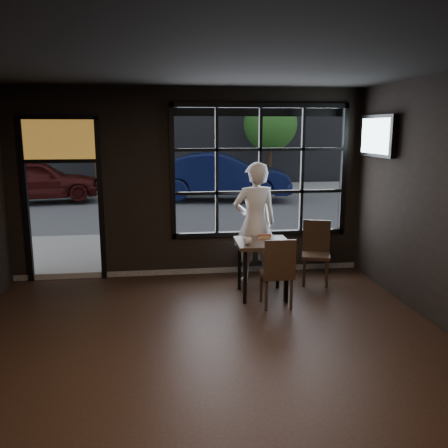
{
  "coord_description": "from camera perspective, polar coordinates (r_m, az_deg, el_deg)",
  "views": [
    {
      "loc": [
        -0.5,
        -4.51,
        2.52
      ],
      "look_at": [
        0.4,
        2.2,
        1.15
      ],
      "focal_mm": 38.0,
      "sensor_mm": 36.0,
      "label": 1
    }
  ],
  "objects": [
    {
      "name": "navy_car",
      "position": [
        16.69,
        -0.3,
        5.84
      ],
      "size": [
        5.04,
        2.49,
        1.59
      ],
      "primitive_type": "imported",
      "rotation": [
        0.0,
        0.0,
        1.4
      ],
      "color": "#0A1135",
      "rests_on": "street_asphalt"
    },
    {
      "name": "window_frame",
      "position": [
        8.23,
        4.35,
        6.38
      ],
      "size": [
        3.06,
        0.12,
        2.28
      ],
      "primitive_type": "cube",
      "color": "black",
      "rests_on": "ground"
    },
    {
      "name": "floor",
      "position": [
        5.2,
        -1.19,
        -17.69
      ],
      "size": [
        6.0,
        7.0,
        0.02
      ],
      "primitive_type": "cube",
      "color": "black",
      "rests_on": "ground"
    },
    {
      "name": "chair_near",
      "position": [
        6.83,
        6.31,
        -5.73
      ],
      "size": [
        0.45,
        0.45,
        1.03
      ],
      "primitive_type": "cube",
      "rotation": [
        0.0,
        0.0,
        3.13
      ],
      "color": "black",
      "rests_on": "floor"
    },
    {
      "name": "cup",
      "position": [
        6.93,
        2.85,
        -2.06
      ],
      "size": [
        0.15,
        0.15,
        0.1
      ],
      "primitive_type": "imported",
      "rotation": [
        0.0,
        0.0,
        0.2
      ],
      "color": "silver",
      "rests_on": "cafe_table"
    },
    {
      "name": "cafe_table",
      "position": [
        7.25,
        4.62,
        -5.35
      ],
      "size": [
        0.82,
        0.82,
        0.86
      ],
      "primitive_type": "cube",
      "rotation": [
        0.0,
        0.0,
        -0.03
      ],
      "color": "black",
      "rests_on": "floor"
    },
    {
      "name": "hotdog",
      "position": [
        7.31,
        4.89,
        -1.54
      ],
      "size": [
        0.21,
        0.1,
        0.06
      ],
      "primitive_type": null,
      "rotation": [
        0.0,
        0.0,
        0.09
      ],
      "color": "tan",
      "rests_on": "cafe_table"
    },
    {
      "name": "tree_left",
      "position": [
        19.75,
        -15.32,
        13.15
      ],
      "size": [
        2.7,
        2.7,
        4.61
      ],
      "color": "#332114",
      "rests_on": "street_asphalt"
    },
    {
      "name": "building_across",
      "position": [
        27.97,
        -7.0,
        21.61
      ],
      "size": [
        28.0,
        12.0,
        15.0
      ],
      "primitive_type": "cube",
      "color": "#5B5956",
      "rests_on": "ground"
    },
    {
      "name": "tree_right",
      "position": [
        20.22,
        5.59,
        11.85
      ],
      "size": [
        2.23,
        2.23,
        3.81
      ],
      "color": "#332114",
      "rests_on": "street_asphalt"
    },
    {
      "name": "maroon_car",
      "position": [
        17.34,
        -21.63,
        4.94
      ],
      "size": [
        4.34,
        2.35,
        1.4
      ],
      "primitive_type": "imported",
      "rotation": [
        0.0,
        0.0,
        1.75
      ],
      "color": "#380C0B",
      "rests_on": "street_asphalt"
    },
    {
      "name": "tv",
      "position": [
        8.01,
        18.01,
        10.04
      ],
      "size": [
        0.13,
        1.12,
        0.66
      ],
      "primitive_type": "cube",
      "color": "black",
      "rests_on": "wall_right"
    },
    {
      "name": "street_asphalt",
      "position": [
        28.63,
        -6.66,
        6.26
      ],
      "size": [
        60.0,
        41.0,
        0.04
      ],
      "primitive_type": "cube",
      "color": "#545456",
      "rests_on": "ground"
    },
    {
      "name": "man",
      "position": [
        7.79,
        3.72,
        0.15
      ],
      "size": [
        0.77,
        0.54,
        2.0
      ],
      "primitive_type": "imported",
      "rotation": [
        0.0,
        0.0,
        3.24
      ],
      "color": "silver",
      "rests_on": "floor"
    },
    {
      "name": "chair_window",
      "position": [
        7.89,
        11.01,
        -3.5
      ],
      "size": [
        0.56,
        0.56,
        1.03
      ],
      "primitive_type": "cube",
      "rotation": [
        0.0,
        0.0,
        -0.31
      ],
      "color": "black",
      "rests_on": "floor"
    },
    {
      "name": "stained_transom",
      "position": [
        8.17,
        -19.2,
        9.62
      ],
      "size": [
        1.2,
        0.06,
        0.7
      ],
      "primitive_type": "cube",
      "color": "orange",
      "rests_on": "ground"
    },
    {
      "name": "ceiling",
      "position": [
        4.59,
        -1.37,
        20.06
      ],
      "size": [
        6.0,
        7.0,
        0.02
      ],
      "primitive_type": "cube",
      "color": "black",
      "rests_on": "ground"
    }
  ]
}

